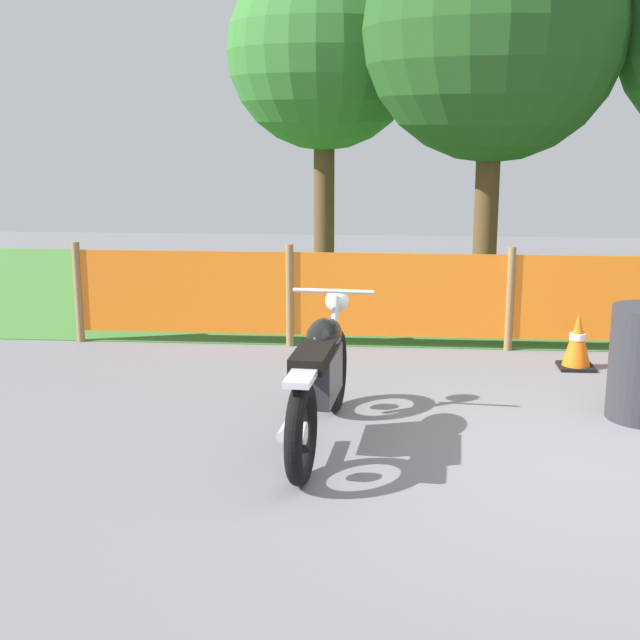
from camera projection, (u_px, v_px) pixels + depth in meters
The scene contains 7 objects.
ground at pixel (559, 454), 6.05m from camera, with size 24.00×24.00×0.02m, color slate.
grass_verge at pixel (477, 289), 12.01m from camera, with size 24.00×6.62×0.01m, color #427A33.
barrier_fence at pixel (510, 298), 8.67m from camera, with size 8.93×0.08×1.05m.
tree_leftmost at pixel (324, 53), 11.36m from camera, with size 2.55×2.55×4.43m.
tree_near_left at pixel (494, 31), 9.71m from camera, with size 2.94×2.94×4.73m.
motorcycle_lead at pixel (320, 377), 6.15m from camera, with size 0.62×2.12×1.00m.
traffic_cone at pixel (577, 341), 8.08m from camera, with size 0.32×0.32×0.53m.
Camera 1 is at (-1.18, -5.81, 2.23)m, focal length 48.90 mm.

